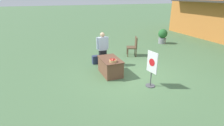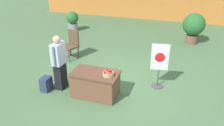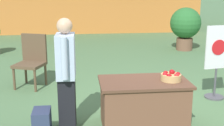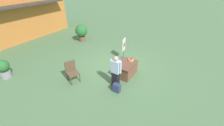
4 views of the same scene
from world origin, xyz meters
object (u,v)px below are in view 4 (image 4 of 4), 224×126
(potted_plant_near_left, at_px, (3,68))
(apple_basket, at_px, (131,60))
(potted_plant_far_left, at_px, (81,31))
(poster_board, at_px, (124,48))
(person_visitor, at_px, (116,72))
(display_table, at_px, (127,69))
(backpack, at_px, (117,88))
(patio_chair, at_px, (72,70))

(potted_plant_near_left, bearing_deg, apple_basket, -53.76)
(potted_plant_near_left, height_order, potted_plant_far_left, potted_plant_far_left)
(poster_board, xyz_separation_m, potted_plant_near_left, (-5.22, 4.40, -0.17))
(apple_basket, relative_size, potted_plant_near_left, 0.29)
(person_visitor, distance_m, potted_plant_far_left, 6.54)
(display_table, distance_m, poster_board, 1.95)
(apple_basket, distance_m, potted_plant_near_left, 6.79)
(person_visitor, relative_size, poster_board, 1.20)
(poster_board, xyz_separation_m, potted_plant_far_left, (0.94, 4.41, 0.09))
(person_visitor, distance_m, backpack, 0.77)
(patio_chair, distance_m, potted_plant_near_left, 3.68)
(person_visitor, relative_size, potted_plant_near_left, 1.59)
(display_table, relative_size, poster_board, 0.95)
(apple_basket, bearing_deg, potted_plant_far_left, 68.67)
(poster_board, distance_m, potted_plant_far_left, 4.51)
(poster_board, height_order, potted_plant_near_left, poster_board)
(backpack, bearing_deg, person_visitor, 38.06)
(display_table, bearing_deg, person_visitor, 178.06)
(poster_board, height_order, potted_plant_far_left, potted_plant_far_left)
(potted_plant_near_left, bearing_deg, potted_plant_far_left, 0.11)
(apple_basket, distance_m, patio_chair, 3.21)
(apple_basket, xyz_separation_m, patio_chair, (-2.32, 2.21, -0.18))
(person_visitor, height_order, potted_plant_near_left, person_visitor)
(display_table, distance_m, person_visitor, 1.23)
(apple_basket, xyz_separation_m, person_visitor, (-1.53, 0.07, 0.06))
(poster_board, relative_size, potted_plant_near_left, 1.33)
(poster_board, bearing_deg, patio_chair, -117.69)
(person_visitor, xyz_separation_m, potted_plant_near_left, (-2.48, 5.40, -0.28))
(poster_board, height_order, patio_chair, poster_board)
(apple_basket, height_order, potted_plant_near_left, potted_plant_near_left)
(apple_basket, height_order, patio_chair, patio_chair)
(backpack, distance_m, potted_plant_near_left, 6.07)
(person_visitor, bearing_deg, poster_board, 22.06)
(display_table, bearing_deg, apple_basket, -5.15)
(display_table, relative_size, apple_basket, 4.40)
(apple_basket, bearing_deg, display_table, 174.85)
(patio_chair, bearing_deg, apple_basket, 67.08)
(patio_chair, bearing_deg, potted_plant_far_left, 147.06)
(person_visitor, xyz_separation_m, poster_board, (2.74, 1.00, -0.11))
(person_visitor, bearing_deg, potted_plant_near_left, 116.63)
(potted_plant_near_left, distance_m, potted_plant_far_left, 6.16)
(apple_basket, xyz_separation_m, potted_plant_near_left, (-4.01, 5.47, -0.21))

